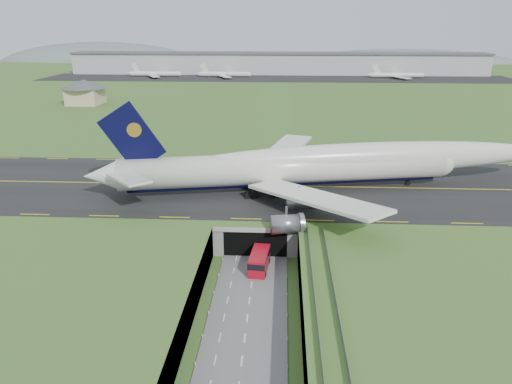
{
  "coord_description": "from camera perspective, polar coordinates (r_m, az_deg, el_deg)",
  "views": [
    {
      "loc": [
        4.88,
        -77.43,
        42.21
      ],
      "look_at": [
        -0.51,
        20.0,
        8.97
      ],
      "focal_mm": 35.0,
      "sensor_mm": 36.0,
      "label": 1
    }
  ],
  "objects": [
    {
      "name": "jumbo_jet",
      "position": [
        112.68,
        7.25,
        3.05
      ],
      "size": [
        104.65,
        64.6,
        21.81
      ],
      "rotation": [
        0.0,
        0.0,
        0.2
      ],
      "color": "silver",
      "rests_on": "ground"
    },
    {
      "name": "shuttle_tram",
      "position": [
        90.04,
        0.39,
        -7.86
      ],
      "size": [
        3.8,
        8.33,
        3.28
      ],
      "rotation": [
        0.0,
        0.0,
        -0.1
      ],
      "color": "#A90B1B",
      "rests_on": "ground"
    },
    {
      "name": "service_building",
      "position": [
        247.54,
        -19.01,
        10.98
      ],
      "size": [
        21.49,
        21.49,
        11.38
      ],
      "rotation": [
        0.0,
        0.0,
        -0.03
      ],
      "color": "#C8B691",
      "rests_on": "ground"
    },
    {
      "name": "ground",
      "position": [
        88.32,
        -0.39,
        -9.74
      ],
      "size": [
        900.0,
        900.0,
        0.0
      ],
      "primitive_type": "plane",
      "color": "#446327",
      "rests_on": "ground"
    },
    {
      "name": "cargo_terminal",
      "position": [
        377.93,
        2.48,
        14.51
      ],
      "size": [
        320.0,
        67.0,
        15.6
      ],
      "color": "#B2B2B2",
      "rests_on": "ground"
    },
    {
      "name": "airfield_deck",
      "position": [
        86.93,
        -0.4,
        -8.0
      ],
      "size": [
        800.0,
        800.0,
        6.0
      ],
      "primitive_type": "cube",
      "color": "gray",
      "rests_on": "ground"
    },
    {
      "name": "guideway",
      "position": [
        69.28,
        7.97,
        -13.57
      ],
      "size": [
        3.0,
        53.0,
        7.05
      ],
      "color": "#A8A8A3",
      "rests_on": "ground"
    },
    {
      "name": "trench_road",
      "position": [
        81.78,
        -0.72,
        -12.18
      ],
      "size": [
        12.0,
        75.0,
        0.2
      ],
      "primitive_type": "cube",
      "color": "slate",
      "rests_on": "ground"
    },
    {
      "name": "distant_hills",
      "position": [
        512.99,
        10.09,
        13.36
      ],
      "size": [
        700.0,
        91.0,
        60.0
      ],
      "color": "#52635F",
      "rests_on": "ground"
    },
    {
      "name": "taxiway",
      "position": [
        116.29,
        0.61,
        0.72
      ],
      "size": [
        800.0,
        44.0,
        0.18
      ],
      "primitive_type": "cube",
      "color": "black",
      "rests_on": "airfield_deck"
    },
    {
      "name": "tunnel_portal",
      "position": [
        101.97,
        0.19,
        -3.6
      ],
      "size": [
        17.0,
        22.3,
        6.0
      ],
      "color": "gray",
      "rests_on": "ground"
    }
  ]
}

